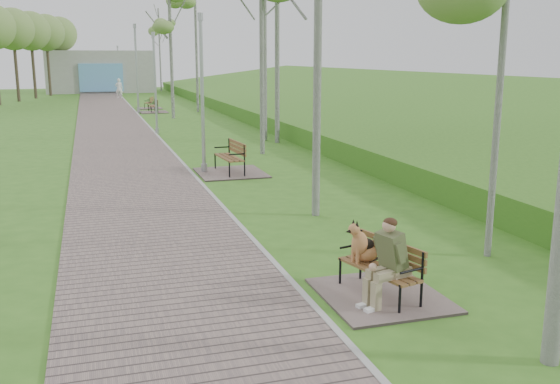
# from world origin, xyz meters

# --- Properties ---
(ground) EXTENTS (120.00, 120.00, 0.00)m
(ground) POSITION_xyz_m (0.00, 0.00, 0.00)
(ground) COLOR #376B1F
(ground) RESTS_ON ground
(walkway) EXTENTS (3.50, 67.00, 0.04)m
(walkway) POSITION_xyz_m (-1.75, 21.50, 0.02)
(walkway) COLOR #685754
(walkway) RESTS_ON ground
(kerb) EXTENTS (0.10, 67.00, 0.05)m
(kerb) POSITION_xyz_m (0.00, 21.50, 0.03)
(kerb) COLOR #999993
(kerb) RESTS_ON ground
(embankment) EXTENTS (14.00, 70.00, 1.60)m
(embankment) POSITION_xyz_m (12.00, 20.00, 0.00)
(embankment) COLOR #4E8729
(embankment) RESTS_ON ground
(building_north) EXTENTS (10.00, 5.20, 4.00)m
(building_north) POSITION_xyz_m (-1.50, 50.97, 1.99)
(building_north) COLOR #9E9E99
(building_north) RESTS_ON ground
(bench_main) EXTENTS (1.71, 1.90, 1.49)m
(bench_main) POSITION_xyz_m (1.00, -5.74, 0.42)
(bench_main) COLOR #685754
(bench_main) RESTS_ON ground
(bench_second) EXTENTS (1.97, 2.19, 1.21)m
(bench_second) POSITION_xyz_m (1.11, 4.63, 0.23)
(bench_second) COLOR #685754
(bench_second) RESTS_ON ground
(bench_third) EXTENTS (1.68, 1.87, 1.03)m
(bench_third) POSITION_xyz_m (1.05, 26.53, 0.19)
(bench_third) COLOR #685754
(bench_third) RESTS_ON ground
(bench_far) EXTENTS (1.58, 1.76, 0.97)m
(bench_far) POSITION_xyz_m (1.10, 29.64, 0.18)
(bench_far) COLOR #685754
(bench_far) RESTS_ON ground
(lamp_post_near) EXTENTS (0.18, 0.18, 4.70)m
(lamp_post_near) POSITION_xyz_m (0.40, 5.01, 2.20)
(lamp_post_near) COLOR #9FA2A7
(lamp_post_near) RESTS_ON ground
(lamp_post_second) EXTENTS (0.17, 0.17, 4.52)m
(lamp_post_second) POSITION_xyz_m (0.09, 15.28, 2.11)
(lamp_post_second) COLOR #9FA2A7
(lamp_post_second) RESTS_ON ground
(lamp_post_third) EXTENTS (0.21, 0.21, 5.39)m
(lamp_post_third) POSITION_xyz_m (0.13, 26.25, 2.52)
(lamp_post_third) COLOR #9FA2A7
(lamp_post_third) RESTS_ON ground
(lamp_post_far) EXTENTS (0.17, 0.17, 4.44)m
(lamp_post_far) POSITION_xyz_m (0.17, 49.08, 2.08)
(lamp_post_far) COLOR #9FA2A7
(lamp_post_far) RESTS_ON ground
(pedestrian_near) EXTENTS (0.65, 0.46, 1.68)m
(pedestrian_near) POSITION_xyz_m (-0.30, 40.50, 0.84)
(pedestrian_near) COLOR white
(pedestrian_near) RESTS_ON ground
(birch_mid_c) EXTENTS (2.40, 2.40, 7.94)m
(birch_mid_c) POSITION_xyz_m (1.76, 22.32, 6.23)
(birch_mid_c) COLOR silver
(birch_mid_c) RESTS_ON ground
(birch_distant_b) EXTENTS (2.30, 2.30, 8.45)m
(birch_distant_b) POSITION_xyz_m (4.39, 51.33, 6.63)
(birch_distant_b) COLOR silver
(birch_distant_b) RESTS_ON ground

